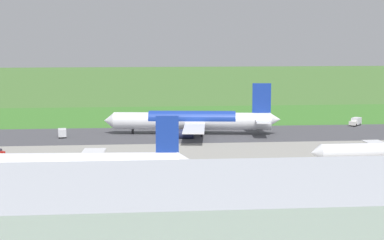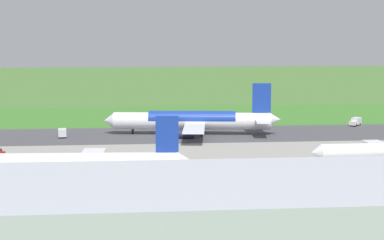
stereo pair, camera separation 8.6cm
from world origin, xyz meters
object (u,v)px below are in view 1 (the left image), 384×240
airliner_main (193,120)px  airliner_parked_mid (82,163)px  no_stopping_sign (144,118)px  service_truck_baggage (356,122)px  service_truck_fuel (62,133)px  traffic_cone_orange (127,120)px

airliner_main → airliner_parked_mid: size_ratio=1.16×
airliner_parked_mid → no_stopping_sign: (-14.26, -87.96, -2.32)m
service_truck_baggage → service_truck_fuel: size_ratio=0.97×
airliner_parked_mid → service_truck_baggage: bearing=-140.1°
airliner_main → service_truck_baggage: 57.80m
no_stopping_sign → traffic_cone_orange: (5.78, -2.93, -1.12)m
airliner_parked_mid → no_stopping_sign: bearing=-99.2°
traffic_cone_orange → service_truck_fuel: bearing=61.6°
service_truck_baggage → no_stopping_sign: bearing=-13.3°
no_stopping_sign → service_truck_fuel: bearing=52.4°
airliner_main → airliner_parked_mid: airliner_main is taller
airliner_parked_mid → no_stopping_sign: 89.14m
no_stopping_sign → airliner_parked_mid: bearing=80.8°
traffic_cone_orange → no_stopping_sign: bearing=153.1°
service_truck_baggage → service_truck_fuel: (95.48, 15.24, 0.00)m
airliner_main → traffic_cone_orange: airliner_main is taller
airliner_main → service_truck_baggage: bearing=-166.4°
service_truck_baggage → no_stopping_sign: 72.75m
service_truck_baggage → no_stopping_sign: service_truck_baggage is taller
airliner_parked_mid → no_stopping_sign: size_ratio=19.99×
service_truck_baggage → no_stopping_sign: size_ratio=2.51×
service_truck_fuel → no_stopping_sign: (-24.68, -32.00, -0.01)m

